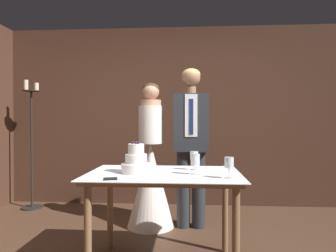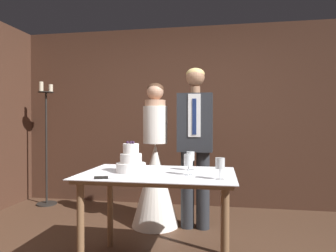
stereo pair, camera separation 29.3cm
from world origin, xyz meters
name	(u,v)px [view 1 (the left image)]	position (x,y,z in m)	size (l,w,h in m)	color
wall_back	(175,116)	(0.00, 2.22, 1.28)	(5.08, 0.12, 2.56)	#472B1E
cake_table	(164,185)	(0.00, 0.30, 0.68)	(1.26, 0.81, 0.78)	brown
tiered_cake	(136,162)	(-0.23, 0.29, 0.87)	(0.25, 0.25, 0.26)	white
cake_knife	(121,179)	(-0.29, -0.01, 0.79)	(0.41, 0.14, 0.02)	silver
wine_glass_near	(195,160)	(0.26, 0.24, 0.90)	(0.07, 0.07, 0.17)	silver
wine_glass_middle	(229,163)	(0.50, 0.09, 0.90)	(0.07, 0.07, 0.16)	silver
wine_glass_far	(194,157)	(0.25, 0.47, 0.90)	(0.07, 0.07, 0.16)	silver
bride	(151,174)	(-0.23, 1.25, 0.60)	(0.54, 0.54, 1.65)	white
groom	(191,139)	(0.23, 1.25, 1.01)	(0.39, 0.25, 1.81)	#282B30
candle_stand	(31,149)	(-1.97, 1.85, 0.82)	(0.28, 0.28, 1.78)	black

